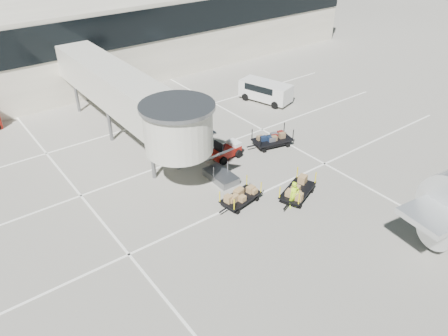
{
  "coord_description": "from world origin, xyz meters",
  "views": [
    {
      "loc": [
        -16.61,
        -15.51,
        16.9
      ],
      "look_at": [
        -2.25,
        3.5,
        2.0
      ],
      "focal_mm": 35.0,
      "sensor_mm": 36.0,
      "label": 1
    }
  ],
  "objects_px": {
    "box_cart_near": "(298,190)",
    "ground_worker": "(294,195)",
    "box_cart_far": "(239,197)",
    "minivan": "(264,90)",
    "suitcase_cart": "(273,140)",
    "baggage_tug": "(226,151)"
  },
  "relations": [
    {
      "from": "baggage_tug",
      "to": "box_cart_far",
      "type": "height_order",
      "value": "baggage_tug"
    },
    {
      "from": "box_cart_far",
      "to": "minivan",
      "type": "xyz_separation_m",
      "value": [
        12.39,
        11.57,
        0.61
      ]
    },
    {
      "from": "suitcase_cart",
      "to": "baggage_tug",
      "type": "bearing_deg",
      "value": -178.19
    },
    {
      "from": "suitcase_cart",
      "to": "box_cart_far",
      "type": "distance_m",
      "value": 8.23
    },
    {
      "from": "box_cart_near",
      "to": "ground_worker",
      "type": "xyz_separation_m",
      "value": [
        -1.05,
        -0.61,
        0.42
      ]
    },
    {
      "from": "box_cart_near",
      "to": "suitcase_cart",
      "type": "bearing_deg",
      "value": 39.54
    },
    {
      "from": "suitcase_cart",
      "to": "minivan",
      "type": "xyz_separation_m",
      "value": [
        5.42,
        7.2,
        0.59
      ]
    },
    {
      "from": "baggage_tug",
      "to": "ground_worker",
      "type": "xyz_separation_m",
      "value": [
        -0.38,
        -7.53,
        0.38
      ]
    },
    {
      "from": "box_cart_near",
      "to": "ground_worker",
      "type": "relative_size",
      "value": 1.91
    },
    {
      "from": "baggage_tug",
      "to": "box_cart_far",
      "type": "xyz_separation_m",
      "value": [
        -2.92,
        -5.19,
        -0.04
      ]
    },
    {
      "from": "suitcase_cart",
      "to": "minivan",
      "type": "height_order",
      "value": "minivan"
    },
    {
      "from": "ground_worker",
      "to": "minivan",
      "type": "relative_size",
      "value": 0.35
    },
    {
      "from": "baggage_tug",
      "to": "suitcase_cart",
      "type": "height_order",
      "value": "baggage_tug"
    },
    {
      "from": "minivan",
      "to": "suitcase_cart",
      "type": "bearing_deg",
      "value": -143.8
    },
    {
      "from": "box_cart_near",
      "to": "minivan",
      "type": "bearing_deg",
      "value": 34.96
    },
    {
      "from": "baggage_tug",
      "to": "minivan",
      "type": "relative_size",
      "value": 0.46
    },
    {
      "from": "ground_worker",
      "to": "baggage_tug",
      "type": "bearing_deg",
      "value": 99.5
    },
    {
      "from": "baggage_tug",
      "to": "box_cart_far",
      "type": "distance_m",
      "value": 5.96
    },
    {
      "from": "suitcase_cart",
      "to": "ground_worker",
      "type": "height_order",
      "value": "ground_worker"
    },
    {
      "from": "box_cart_far",
      "to": "minivan",
      "type": "bearing_deg",
      "value": 33.48
    },
    {
      "from": "minivan",
      "to": "baggage_tug",
      "type": "bearing_deg",
      "value": -162.78
    },
    {
      "from": "box_cart_far",
      "to": "suitcase_cart",
      "type": "bearing_deg",
      "value": 22.58
    }
  ]
}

